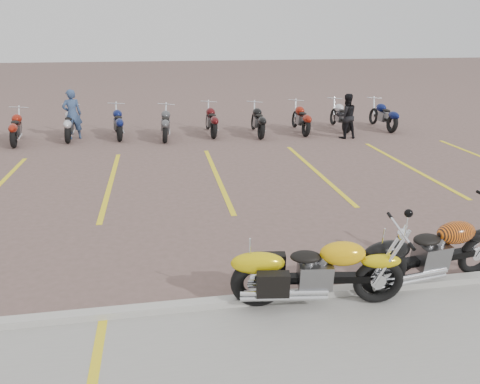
# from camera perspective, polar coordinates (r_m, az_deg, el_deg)

# --- Properties ---
(ground) EXTENTS (100.00, 100.00, 0.00)m
(ground) POSITION_cam_1_polar(r_m,az_deg,el_deg) (8.53, 0.64, -6.08)
(ground) COLOR #6F534F
(ground) RESTS_ON ground
(curb) EXTENTS (60.00, 0.18, 0.12)m
(curb) POSITION_cam_1_polar(r_m,az_deg,el_deg) (6.79, 3.82, -12.77)
(curb) COLOR #ADAAA3
(curb) RESTS_ON ground
(parking_stripes) EXTENTS (38.00, 5.50, 0.01)m
(parking_stripes) POSITION_cam_1_polar(r_m,az_deg,el_deg) (12.22, -2.80, 1.90)
(parking_stripes) COLOR yellow
(parking_stripes) RESTS_ON ground
(yellow_cruiser) EXTENTS (2.39, 0.52, 0.99)m
(yellow_cruiser) POSITION_cam_1_polar(r_m,az_deg,el_deg) (6.58, 8.93, -9.78)
(yellow_cruiser) COLOR black
(yellow_cruiser) RESTS_ON ground
(flame_cruiser) EXTENTS (2.44, 0.54, 1.01)m
(flame_cruiser) POSITION_cam_1_polar(r_m,az_deg,el_deg) (7.52, 21.94, -7.05)
(flame_cruiser) COLOR black
(flame_cruiser) RESTS_ON ground
(person_a) EXTENTS (0.71, 0.57, 1.71)m
(person_a) POSITION_cam_1_polar(r_m,az_deg,el_deg) (17.31, -19.76, 8.90)
(person_a) COLOR navy
(person_a) RESTS_ON ground
(person_b) EXTENTS (0.77, 0.60, 1.55)m
(person_b) POSITION_cam_1_polar(r_m,az_deg,el_deg) (16.86, 12.82, 9.01)
(person_b) COLOR black
(person_b) RESTS_ON ground
(bg_bike_row) EXTENTS (15.58, 2.03, 1.10)m
(bg_bike_row) POSITION_cam_1_polar(r_m,az_deg,el_deg) (16.99, -6.44, 8.68)
(bg_bike_row) COLOR black
(bg_bike_row) RESTS_ON ground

